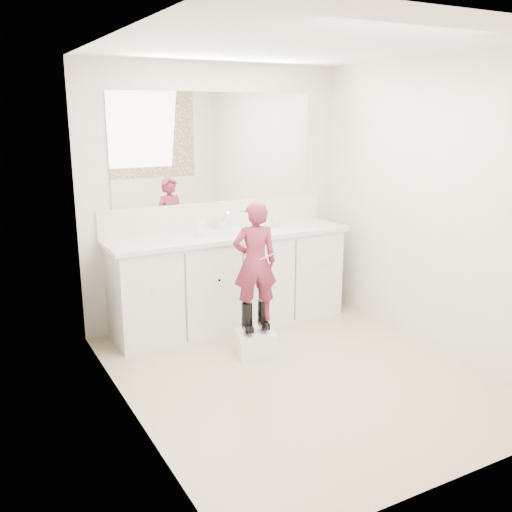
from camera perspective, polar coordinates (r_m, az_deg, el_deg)
floor at (r=4.50m, az=4.42°, el=-11.68°), size 3.00×3.00×0.00m
ceiling at (r=4.08m, az=5.10°, el=20.30°), size 3.00×3.00×0.00m
wall_back at (r=5.42m, az=-4.00°, el=6.09°), size 2.60×0.00×2.60m
wall_front at (r=3.02m, az=20.49°, el=-1.40°), size 2.60×0.00×2.60m
wall_left at (r=3.59m, az=-12.91°, el=1.56°), size 0.00×3.00×3.00m
wall_right at (r=4.95m, az=17.49°, el=4.68°), size 0.00×3.00×3.00m
vanity_cabinet at (r=5.35m, az=-2.62°, el=-2.52°), size 2.20×0.55×0.85m
countertop at (r=5.22m, az=-2.61°, el=2.12°), size 2.28×0.58×0.04m
backsplash at (r=5.44m, az=-3.90°, el=4.14°), size 2.28×0.03×0.25m
mirror at (r=5.37m, az=-4.02°, el=10.73°), size 2.00×0.02×1.00m
dot_panel at (r=2.94m, az=21.11°, el=7.12°), size 2.00×0.01×1.20m
faucet at (r=5.36m, az=-3.39°, el=3.17°), size 0.08×0.08×0.10m
cup at (r=5.49m, az=1.94°, el=3.46°), size 0.13×0.13×0.10m
soap_bottle at (r=5.10m, az=-5.52°, el=3.08°), size 0.11×0.11×0.19m
step_stool at (r=4.79m, az=0.02°, el=-8.68°), size 0.37×0.33×0.20m
boot_left at (r=4.69m, az=-0.91°, el=-6.21°), size 0.14×0.19×0.26m
boot_right at (r=4.76m, az=0.70°, el=-5.91°), size 0.14×0.19×0.26m
toddler at (r=4.59m, az=-0.10°, el=-0.62°), size 0.41×0.33×0.98m
toothbrush at (r=4.54m, az=1.16°, el=-0.04°), size 0.13×0.05×0.06m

